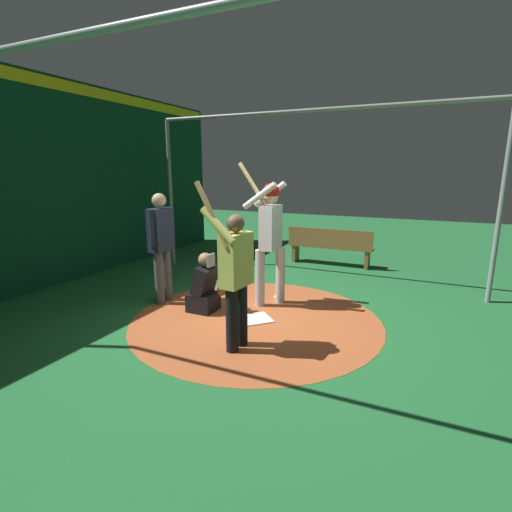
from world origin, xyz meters
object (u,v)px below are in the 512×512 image
at_px(batter, 270,231).
at_px(catcher, 206,289).
at_px(umpire, 161,242).
at_px(baseball_0, 276,297).
at_px(bench, 330,246).
at_px(home_plate, 256,319).
at_px(visitor, 235,273).

xyz_separation_m(batter, catcher, (-0.77, -0.69, -0.84)).
xyz_separation_m(umpire, baseball_0, (1.65, 0.85, -0.96)).
distance_m(catcher, bench, 3.78).
xyz_separation_m(home_plate, catcher, (-0.85, -0.01, 0.35)).
distance_m(batter, umpire, 1.75).
height_order(catcher, bench, catcher).
xyz_separation_m(home_plate, baseball_0, (-0.05, 0.91, 0.03)).
relative_size(home_plate, batter, 0.19).
distance_m(catcher, umpire, 1.07).
relative_size(home_plate, visitor, 0.21).
height_order(home_plate, catcher, catcher).
height_order(umpire, bench, umpire).
xyz_separation_m(home_plate, umpire, (-1.70, 0.06, 0.99)).
bearing_deg(baseball_0, bench, 85.30).
distance_m(home_plate, catcher, 0.91).
bearing_deg(bench, home_plate, -92.71).
relative_size(umpire, bench, 0.94).
height_order(batter, bench, batter).
distance_m(visitor, baseball_0, 2.05).
bearing_deg(umpire, visitor, -27.84).
xyz_separation_m(catcher, baseball_0, (0.79, 0.92, -0.32)).
bearing_deg(umpire, baseball_0, 27.35).
relative_size(umpire, visitor, 0.88).
height_order(home_plate, bench, bench).
height_order(catcher, visitor, visitor).
height_order(catcher, umpire, umpire).
bearing_deg(bench, umpire, -117.64).
height_order(home_plate, baseball_0, baseball_0).
bearing_deg(catcher, bench, 74.37).
bearing_deg(home_plate, baseball_0, 93.21).
bearing_deg(visitor, baseball_0, 103.38).
bearing_deg(umpire, batter, 21.07).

